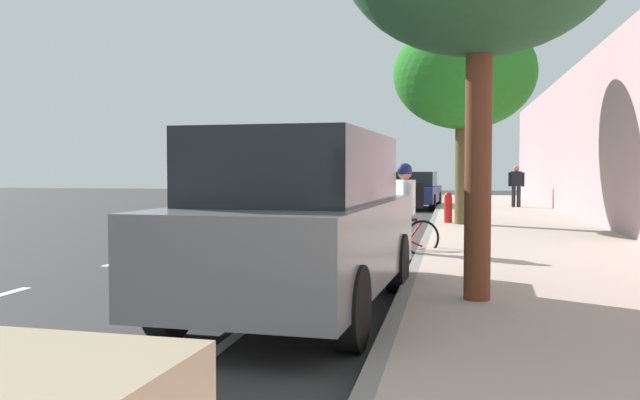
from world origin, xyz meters
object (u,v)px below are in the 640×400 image
object	(u,v)px
parked_suv_grey_second	(302,220)
cyclist_with_backpack	(406,201)
pedestrian_on_phone	(516,184)
parked_sedan_dark_blue_mid	(416,190)
street_tree_mid_block	(464,75)
bicycle_at_curb	(395,238)
fire_hydrant	(448,207)

from	to	relation	value
parked_suv_grey_second	cyclist_with_backpack	distance (m)	4.51
parked_suv_grey_second	pedestrian_on_phone	size ratio (longest dim) A/B	2.96
parked_suv_grey_second	parked_sedan_dark_blue_mid	xyz separation A→B (m)	(0.16, 20.33, -0.27)
street_tree_mid_block	cyclist_with_backpack	bearing A→B (deg)	-99.35
pedestrian_on_phone	bicycle_at_curb	bearing A→B (deg)	-103.10
parked_sedan_dark_blue_mid	street_tree_mid_block	xyz separation A→B (m)	(1.76, -9.44, 3.35)
cyclist_with_backpack	pedestrian_on_phone	distance (m)	15.51
parked_suv_grey_second	bicycle_at_curb	bearing A→B (deg)	82.57
street_tree_mid_block	fire_hydrant	world-z (taller)	street_tree_mid_block
bicycle_at_curb	fire_hydrant	size ratio (longest dim) A/B	1.88
fire_hydrant	parked_suv_grey_second	bearing A→B (deg)	-97.77
parked_sedan_dark_blue_mid	bicycle_at_curb	bearing A→B (deg)	-88.23
parked_suv_grey_second	bicycle_at_curb	distance (m)	4.96
parked_suv_grey_second	street_tree_mid_block	world-z (taller)	street_tree_mid_block
cyclist_with_backpack	street_tree_mid_block	size ratio (longest dim) A/B	0.31
parked_sedan_dark_blue_mid	street_tree_mid_block	bearing A→B (deg)	-79.43
cyclist_with_backpack	fire_hydrant	world-z (taller)	cyclist_with_backpack
pedestrian_on_phone	street_tree_mid_block	bearing A→B (deg)	-103.83
pedestrian_on_phone	fire_hydrant	distance (m)	8.78
parked_sedan_dark_blue_mid	bicycle_at_curb	distance (m)	15.47
parked_suv_grey_second	parked_sedan_dark_blue_mid	size ratio (longest dim) A/B	1.07
bicycle_at_curb	cyclist_with_backpack	xyz separation A→B (m)	(0.22, -0.44, 0.68)
cyclist_with_backpack	parked_suv_grey_second	bearing A→B (deg)	-100.93
parked_suv_grey_second	cyclist_with_backpack	size ratio (longest dim) A/B	2.81
pedestrian_on_phone	parked_suv_grey_second	bearing A→B (deg)	-101.71
parked_suv_grey_second	street_tree_mid_block	bearing A→B (deg)	80.01
parked_suv_grey_second	cyclist_with_backpack	xyz separation A→B (m)	(0.86, 4.43, 0.01)
fire_hydrant	parked_sedan_dark_blue_mid	bearing A→B (deg)	98.55
pedestrian_on_phone	parked_sedan_dark_blue_mid	bearing A→B (deg)	169.56
street_tree_mid_block	pedestrian_on_phone	size ratio (longest dim) A/B	3.36
street_tree_mid_block	pedestrian_on_phone	distance (m)	9.47
cyclist_with_backpack	fire_hydrant	xyz separation A→B (m)	(0.67, 6.78, -0.46)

